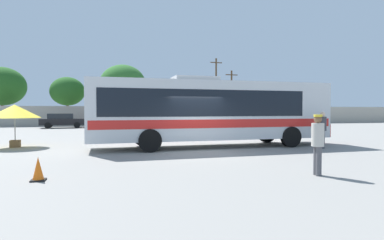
{
  "coord_description": "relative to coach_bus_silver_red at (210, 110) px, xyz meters",
  "views": [
    {
      "loc": [
        -3.81,
        -13.46,
        1.88
      ],
      "look_at": [
        0.92,
        4.99,
        1.27
      ],
      "focal_mm": 29.37,
      "sensor_mm": 36.0,
      "label": 1
    }
  ],
  "objects": [
    {
      "name": "parked_car_second_red",
      "position": [
        -4.52,
        20.6,
        -1.11
      ],
      "size": [
        4.49,
        2.14,
        1.45
      ],
      "color": "red",
      "rests_on": "ground_plane"
    },
    {
      "name": "roadside_tree_midright",
      "position": [
        -3.4,
        26.0,
        3.32
      ],
      "size": [
        5.8,
        5.8,
        7.67
      ],
      "color": "brown",
      "rests_on": "ground_plane"
    },
    {
      "name": "passenger_waiting_on_apron",
      "position": [
        0.89,
        -7.44,
        -0.89
      ],
      "size": [
        0.41,
        0.41,
        1.75
      ],
      "color": "#4C4C51",
      "rests_on": "ground_plane"
    },
    {
      "name": "vendor_umbrella_near_gate_yellow",
      "position": [
        -9.56,
        2.28,
        -0.1
      ],
      "size": [
        2.43,
        2.43,
        2.15
      ],
      "color": "gray",
      "rests_on": "ground_plane"
    },
    {
      "name": "attendant_by_bus_door",
      "position": [
        5.16,
        -1.97,
        -0.88
      ],
      "size": [
        0.43,
        0.43,
        1.79
      ],
      "color": "#4C4C51",
      "rests_on": "ground_plane"
    },
    {
      "name": "roadside_tree_midleft",
      "position": [
        -10.24,
        27.27,
        2.36
      ],
      "size": [
        4.24,
        4.24,
        6.06
      ],
      "color": "brown",
      "rests_on": "ground_plane"
    },
    {
      "name": "utility_pole_far",
      "position": [
        9.73,
        27.63,
        2.94
      ],
      "size": [
        1.8,
        0.24,
        9.28
      ],
      "color": "#4C3823",
      "rests_on": "ground_plane"
    },
    {
      "name": "traffic_cone_on_apron",
      "position": [
        -6.72,
        -6.21,
        -1.58
      ],
      "size": [
        0.36,
        0.36,
        0.64
      ],
      "color": "black",
      "rests_on": "ground_plane"
    },
    {
      "name": "parked_car_leftmost_black",
      "position": [
        -9.87,
        20.19,
        -1.09
      ],
      "size": [
        4.62,
        2.27,
        1.51
      ],
      "color": "black",
      "rests_on": "ground_plane"
    },
    {
      "name": "perimeter_wall",
      "position": [
        -1.02,
        24.0,
        -0.71
      ],
      "size": [
        80.0,
        0.3,
        2.35
      ],
      "primitive_type": "cube",
      "color": "#9E998C",
      "rests_on": "ground_plane"
    },
    {
      "name": "coach_bus_silver_red",
      "position": [
        0.0,
        0.0,
        0.0
      ],
      "size": [
        12.32,
        2.94,
        3.53
      ],
      "color": "silver",
      "rests_on": "ground_plane"
    },
    {
      "name": "parked_car_third_silver",
      "position": [
        2.58,
        20.02,
        -1.1
      ],
      "size": [
        4.56,
        2.18,
        1.48
      ],
      "color": "#B7BABF",
      "rests_on": "ground_plane"
    },
    {
      "name": "roadside_tree_left",
      "position": [
        -18.37,
        29.67,
        3.03
      ],
      "size": [
        5.77,
        5.77,
        7.38
      ],
      "color": "brown",
      "rests_on": "ground_plane"
    },
    {
      "name": "ground_plane",
      "position": [
        -1.02,
        8.24,
        -1.89
      ],
      "size": [
        300.0,
        300.0,
        0.0
      ],
      "primitive_type": "plane",
      "color": "gray"
    },
    {
      "name": "utility_pole_near",
      "position": [
        11.6,
        26.37,
        2.01
      ],
      "size": [
        1.8,
        0.24,
        7.44
      ],
      "color": "#4C3823",
      "rests_on": "ground_plane"
    }
  ]
}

